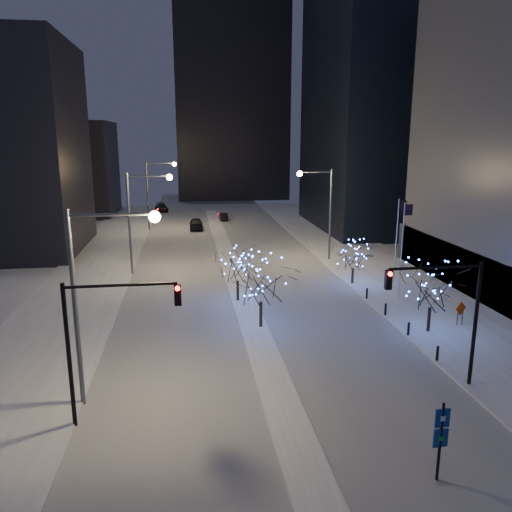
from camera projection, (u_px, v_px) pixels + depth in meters
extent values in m
plane|color=white|center=(284.00, 410.00, 24.86)|extent=(160.00, 160.00, 0.00)
cube|color=#AEB3BD|center=(226.00, 253.00, 58.58)|extent=(20.00, 130.00, 0.02)
cube|color=white|center=(230.00, 263.00, 53.75)|extent=(2.00, 80.00, 0.15)
cube|color=white|center=(401.00, 284.00, 46.15)|extent=(10.00, 90.00, 0.15)
cube|color=white|center=(76.00, 297.00, 42.22)|extent=(8.00, 90.00, 0.15)
cube|color=black|center=(61.00, 169.00, 86.94)|extent=(18.00, 16.00, 16.00)
cube|color=black|center=(231.00, 102.00, 109.48)|extent=(24.00, 14.00, 42.00)
cylinder|color=#595E66|center=(76.00, 311.00, 24.28)|extent=(0.24, 0.24, 10.00)
cylinder|color=#595E66|center=(111.00, 215.00, 23.47)|extent=(4.00, 0.16, 0.16)
sphere|color=#FBCC7D|center=(155.00, 217.00, 23.77)|extent=(0.56, 0.56, 0.56)
cylinder|color=#595E66|center=(130.00, 225.00, 48.37)|extent=(0.24, 0.24, 10.00)
cylinder|color=#595E66|center=(148.00, 176.00, 47.56)|extent=(4.00, 0.16, 0.16)
sphere|color=#FBCC7D|center=(169.00, 177.00, 47.86)|extent=(0.56, 0.56, 0.56)
cylinder|color=#595E66|center=(148.00, 196.00, 72.46)|extent=(0.24, 0.24, 10.00)
cylinder|color=#595E66|center=(160.00, 163.00, 71.65)|extent=(4.00, 0.16, 0.16)
sphere|color=#FBCC7D|center=(174.00, 164.00, 71.95)|extent=(0.56, 0.56, 0.56)
cylinder|color=#595E66|center=(330.00, 216.00, 54.11)|extent=(0.24, 0.24, 10.00)
cylinder|color=#595E66|center=(316.00, 172.00, 52.79)|extent=(3.50, 0.16, 0.16)
sphere|color=#FBCC7D|center=(300.00, 174.00, 52.59)|extent=(0.56, 0.56, 0.56)
cylinder|color=black|center=(69.00, 357.00, 22.70)|extent=(0.20, 0.20, 7.00)
cylinder|color=black|center=(121.00, 285.00, 22.28)|extent=(5.00, 0.14, 0.14)
cube|color=black|center=(178.00, 295.00, 22.74)|extent=(0.32, 0.28, 1.00)
sphere|color=#FF0C05|center=(177.00, 288.00, 22.49)|extent=(0.22, 0.22, 0.22)
cylinder|color=black|center=(475.00, 326.00, 26.44)|extent=(0.20, 0.20, 7.00)
cylinder|color=black|center=(436.00, 267.00, 25.34)|extent=(5.00, 0.14, 0.14)
cube|color=black|center=(388.00, 280.00, 25.13)|extent=(0.32, 0.28, 1.00)
sphere|color=#FF0C05|center=(390.00, 274.00, 24.88)|extent=(0.22, 0.22, 0.22)
cylinder|color=silver|center=(402.00, 251.00, 41.09)|extent=(0.10, 0.10, 8.00)
cube|color=black|center=(409.00, 210.00, 40.35)|extent=(0.70, 0.03, 0.90)
cylinder|color=silver|center=(396.00, 244.00, 43.58)|extent=(0.10, 0.10, 8.00)
cube|color=black|center=(403.00, 206.00, 42.84)|extent=(0.70, 0.03, 0.90)
cylinder|color=black|center=(437.00, 353.00, 29.96)|extent=(0.16, 0.16, 0.90)
cylinder|color=black|center=(409.00, 329.00, 33.82)|extent=(0.16, 0.16, 0.90)
cylinder|color=black|center=(386.00, 309.00, 37.67)|extent=(0.16, 0.16, 0.90)
cylinder|color=black|center=(367.00, 293.00, 41.53)|extent=(0.16, 0.16, 0.90)
imported|color=black|center=(196.00, 224.00, 73.74)|extent=(1.97, 4.85, 1.65)
imported|color=black|center=(223.00, 216.00, 82.13)|extent=(1.40, 3.83, 1.25)
imported|color=black|center=(162.00, 208.00, 91.93)|extent=(2.77, 5.18, 1.43)
cylinder|color=black|center=(261.00, 314.00, 35.26)|extent=(0.22, 0.22, 1.85)
cylinder|color=black|center=(238.00, 290.00, 41.07)|extent=(0.22, 0.22, 1.66)
cylinder|color=black|center=(429.00, 319.00, 34.45)|extent=(0.22, 0.22, 1.71)
cylinder|color=black|center=(353.00, 276.00, 45.92)|extent=(0.22, 0.22, 1.42)
cylinder|color=black|center=(440.00, 442.00, 19.37)|extent=(0.12, 0.12, 3.37)
cube|color=navy|center=(442.00, 418.00, 19.13)|extent=(0.60, 0.10, 0.77)
cube|color=navy|center=(441.00, 438.00, 19.33)|extent=(0.60, 0.10, 0.77)
cylinder|color=black|center=(457.00, 318.00, 35.61)|extent=(0.06, 0.06, 1.06)
cylinder|color=black|center=(462.00, 318.00, 35.66)|extent=(0.06, 0.06, 1.06)
cube|color=#E24F0B|center=(461.00, 308.00, 35.47)|extent=(1.03, 0.44, 1.09)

